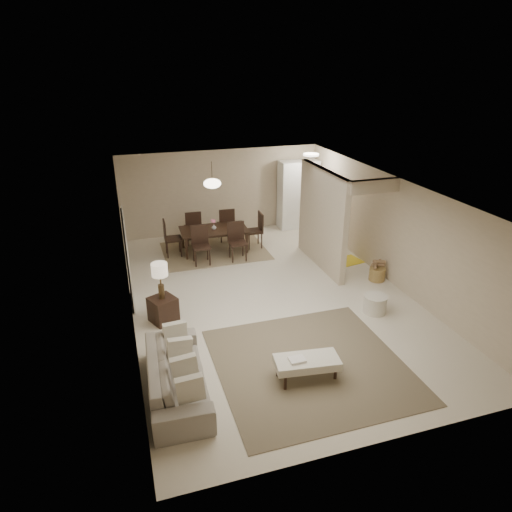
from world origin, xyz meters
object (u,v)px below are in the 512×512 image
object	(u,v)px
ottoman_bench	(307,363)
pantry_cabinet	(298,195)
side_table	(163,310)
dining_table	(214,240)
sofa	(177,375)
round_pouf	(375,304)
wicker_basket	(377,274)

from	to	relation	value
ottoman_bench	pantry_cabinet	bearing A→B (deg)	76.33
side_table	dining_table	world-z (taller)	dining_table
ottoman_bench	dining_table	world-z (taller)	dining_table
pantry_cabinet	dining_table	distance (m)	3.27
sofa	dining_table	distance (m)	5.83
round_pouf	dining_table	size ratio (longest dim) A/B	0.27
side_table	dining_table	bearing A→B (deg)	61.27
pantry_cabinet	wicker_basket	xyz separation A→B (m)	(0.38, -4.15, -0.89)
wicker_basket	dining_table	xyz separation A→B (m)	(-3.33, 2.95, 0.16)
round_pouf	wicker_basket	world-z (taller)	round_pouf
pantry_cabinet	sofa	size ratio (longest dim) A/B	0.93
pantry_cabinet	side_table	bearing A→B (deg)	-136.59
ottoman_bench	side_table	xyz separation A→B (m)	(-2.05, 2.54, -0.04)
pantry_cabinet	dining_table	bearing A→B (deg)	-157.78
sofa	side_table	xyz separation A→B (m)	(0.05, 2.24, -0.07)
pantry_cabinet	side_table	distance (m)	6.59
pantry_cabinet	sofa	xyz separation A→B (m)	(-4.80, -6.74, -0.72)
ottoman_bench	wicker_basket	bearing A→B (deg)	50.44
pantry_cabinet	round_pouf	xyz separation A→B (m)	(-0.47, -5.47, -0.86)
pantry_cabinet	sofa	distance (m)	8.30
ottoman_bench	wicker_basket	xyz separation A→B (m)	(3.08, 2.89, -0.14)
sofa	ottoman_bench	bearing A→B (deg)	-95.29
side_table	dining_table	size ratio (longest dim) A/B	0.29
round_pouf	wicker_basket	bearing A→B (deg)	57.19
pantry_cabinet	sofa	world-z (taller)	pantry_cabinet
ottoman_bench	side_table	world-z (taller)	side_table
wicker_basket	side_table	bearing A→B (deg)	-176.17
sofa	dining_table	size ratio (longest dim) A/B	1.24
sofa	round_pouf	xyz separation A→B (m)	(4.33, 1.26, -0.14)
pantry_cabinet	round_pouf	distance (m)	5.56
dining_table	wicker_basket	bearing A→B (deg)	-39.51
pantry_cabinet	side_table	xyz separation A→B (m)	(-4.75, -4.49, -0.79)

